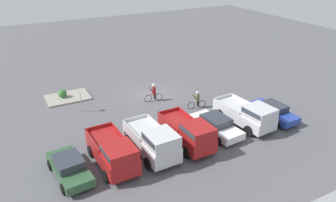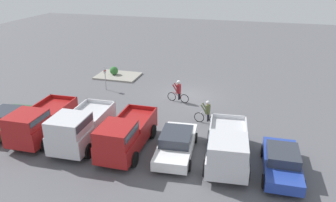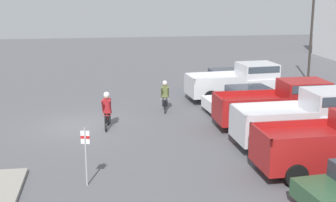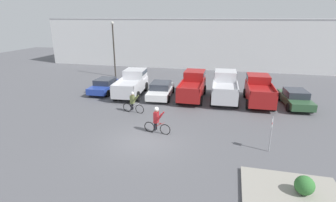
{
  "view_description": "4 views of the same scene",
  "coord_description": "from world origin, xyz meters",
  "px_view_note": "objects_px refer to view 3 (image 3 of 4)",
  "views": [
    {
      "loc": [
        12.21,
        26.42,
        13.16
      ],
      "look_at": [
        0.45,
        4.12,
        1.2
      ],
      "focal_mm": 35.0,
      "sensor_mm": 36.0,
      "label": 1
    },
    {
      "loc": [
        -5.17,
        24.11,
        9.89
      ],
      "look_at": [
        0.45,
        4.12,
        1.2
      ],
      "focal_mm": 35.0,
      "sensor_mm": 36.0,
      "label": 2
    },
    {
      "loc": [
        21.76,
        0.9,
        6.48
      ],
      "look_at": [
        0.45,
        4.12,
        1.2
      ],
      "focal_mm": 50.0,
      "sensor_mm": 36.0,
      "label": 3
    },
    {
      "loc": [
        4.63,
        -13.2,
        7.02
      ],
      "look_at": [
        0.45,
        4.12,
        1.2
      ],
      "focal_mm": 28.0,
      "sensor_mm": 36.0,
      "label": 4
    }
  ],
  "objects_px": {
    "pickup_truck_3": "(335,142)",
    "fire_lane_sign": "(86,151)",
    "sedan_0": "(226,79)",
    "cyclist_0": "(107,109)",
    "cyclist_1": "(165,95)",
    "lamppost": "(312,27)",
    "pickup_truck_0": "(239,81)",
    "pickup_truck_2": "(305,118)",
    "pickup_truck_1": "(280,103)",
    "sedan_1": "(248,100)"
  },
  "relations": [
    {
      "from": "pickup_truck_0",
      "to": "pickup_truck_3",
      "type": "distance_m",
      "value": 11.23
    },
    {
      "from": "pickup_truck_3",
      "to": "cyclist_0",
      "type": "distance_m",
      "value": 10.31
    },
    {
      "from": "pickup_truck_0",
      "to": "lamppost",
      "type": "height_order",
      "value": "lamppost"
    },
    {
      "from": "sedan_1",
      "to": "fire_lane_sign",
      "type": "xyz_separation_m",
      "value": [
        8.29,
        -8.28,
        0.54
      ]
    },
    {
      "from": "sedan_1",
      "to": "cyclist_1",
      "type": "distance_m",
      "value": 4.42
    },
    {
      "from": "sedan_1",
      "to": "cyclist_1",
      "type": "height_order",
      "value": "cyclist_1"
    },
    {
      "from": "pickup_truck_3",
      "to": "fire_lane_sign",
      "type": "distance_m",
      "value": 8.73
    },
    {
      "from": "sedan_0",
      "to": "pickup_truck_3",
      "type": "distance_m",
      "value": 14.0
    },
    {
      "from": "pickup_truck_1",
      "to": "cyclist_0",
      "type": "height_order",
      "value": "pickup_truck_1"
    },
    {
      "from": "cyclist_1",
      "to": "fire_lane_sign",
      "type": "xyz_separation_m",
      "value": [
        9.31,
        -3.98,
        0.4
      ]
    },
    {
      "from": "sedan_0",
      "to": "pickup_truck_2",
      "type": "distance_m",
      "value": 11.2
    },
    {
      "from": "pickup_truck_2",
      "to": "pickup_truck_3",
      "type": "height_order",
      "value": "pickup_truck_2"
    },
    {
      "from": "fire_lane_sign",
      "to": "cyclist_1",
      "type": "bearing_deg",
      "value": 156.84
    },
    {
      "from": "sedan_1",
      "to": "pickup_truck_3",
      "type": "xyz_separation_m",
      "value": [
        8.39,
        0.45,
        0.43
      ]
    },
    {
      "from": "pickup_truck_3",
      "to": "lamppost",
      "type": "bearing_deg",
      "value": 158.01
    },
    {
      "from": "sedan_1",
      "to": "fire_lane_sign",
      "type": "distance_m",
      "value": 11.73
    },
    {
      "from": "cyclist_0",
      "to": "fire_lane_sign",
      "type": "relative_size",
      "value": 0.87
    },
    {
      "from": "pickup_truck_0",
      "to": "cyclist_0",
      "type": "bearing_deg",
      "value": -59.54
    },
    {
      "from": "cyclist_1",
      "to": "sedan_0",
      "type": "bearing_deg",
      "value": 134.73
    },
    {
      "from": "pickup_truck_0",
      "to": "fire_lane_sign",
      "type": "distance_m",
      "value": 14.09
    },
    {
      "from": "pickup_truck_1",
      "to": "pickup_truck_0",
      "type": "bearing_deg",
      "value": -177.29
    },
    {
      "from": "pickup_truck_3",
      "to": "sedan_1",
      "type": "bearing_deg",
      "value": -176.96
    },
    {
      "from": "pickup_truck_3",
      "to": "cyclist_1",
      "type": "height_order",
      "value": "pickup_truck_3"
    },
    {
      "from": "sedan_1",
      "to": "pickup_truck_1",
      "type": "relative_size",
      "value": 0.9
    },
    {
      "from": "cyclist_1",
      "to": "lamppost",
      "type": "relative_size",
      "value": 0.28
    },
    {
      "from": "pickup_truck_1",
      "to": "cyclist_0",
      "type": "bearing_deg",
      "value": -97.45
    },
    {
      "from": "sedan_0",
      "to": "pickup_truck_3",
      "type": "bearing_deg",
      "value": 0.53
    },
    {
      "from": "cyclist_1",
      "to": "lamppost",
      "type": "bearing_deg",
      "value": 120.25
    },
    {
      "from": "pickup_truck_1",
      "to": "fire_lane_sign",
      "type": "height_order",
      "value": "pickup_truck_1"
    },
    {
      "from": "pickup_truck_3",
      "to": "sedan_0",
      "type": "bearing_deg",
      "value": -179.47
    },
    {
      "from": "pickup_truck_1",
      "to": "pickup_truck_2",
      "type": "xyz_separation_m",
      "value": [
        2.79,
        -0.02,
        0.07
      ]
    },
    {
      "from": "sedan_1",
      "to": "pickup_truck_3",
      "type": "height_order",
      "value": "pickup_truck_3"
    },
    {
      "from": "pickup_truck_0",
      "to": "lamppost",
      "type": "distance_m",
      "value": 8.47
    },
    {
      "from": "pickup_truck_0",
      "to": "pickup_truck_2",
      "type": "height_order",
      "value": "pickup_truck_2"
    },
    {
      "from": "pickup_truck_0",
      "to": "lamppost",
      "type": "bearing_deg",
      "value": 125.79
    },
    {
      "from": "cyclist_0",
      "to": "cyclist_1",
      "type": "bearing_deg",
      "value": 131.41
    },
    {
      "from": "lamppost",
      "to": "pickup_truck_1",
      "type": "bearing_deg",
      "value": -31.18
    },
    {
      "from": "cyclist_1",
      "to": "fire_lane_sign",
      "type": "relative_size",
      "value": 0.87
    },
    {
      "from": "lamppost",
      "to": "fire_lane_sign",
      "type": "bearing_deg",
      "value": -43.76
    },
    {
      "from": "cyclist_0",
      "to": "cyclist_1",
      "type": "height_order",
      "value": "cyclist_0"
    },
    {
      "from": "pickup_truck_1",
      "to": "pickup_truck_2",
      "type": "height_order",
      "value": "pickup_truck_2"
    },
    {
      "from": "sedan_0",
      "to": "pickup_truck_0",
      "type": "relative_size",
      "value": 0.82
    },
    {
      "from": "pickup_truck_1",
      "to": "sedan_0",
      "type": "bearing_deg",
      "value": -177.92
    },
    {
      "from": "cyclist_0",
      "to": "pickup_truck_2",
      "type": "bearing_deg",
      "value": 64.44
    },
    {
      "from": "pickup_truck_0",
      "to": "lamppost",
      "type": "xyz_separation_m",
      "value": [
        -4.7,
        6.52,
        2.67
      ]
    },
    {
      "from": "pickup_truck_2",
      "to": "lamppost",
      "type": "distance_m",
      "value": 14.78
    },
    {
      "from": "sedan_1",
      "to": "pickup_truck_1",
      "type": "xyz_separation_m",
      "value": [
        2.79,
        0.62,
        0.46
      ]
    },
    {
      "from": "sedan_1",
      "to": "cyclist_0",
      "type": "xyz_separation_m",
      "value": [
        1.74,
        -7.44,
        0.22
      ]
    },
    {
      "from": "sedan_0",
      "to": "cyclist_0",
      "type": "xyz_separation_m",
      "value": [
        7.34,
        -7.75,
        0.23
      ]
    },
    {
      "from": "pickup_truck_3",
      "to": "cyclist_0",
      "type": "height_order",
      "value": "pickup_truck_3"
    }
  ]
}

